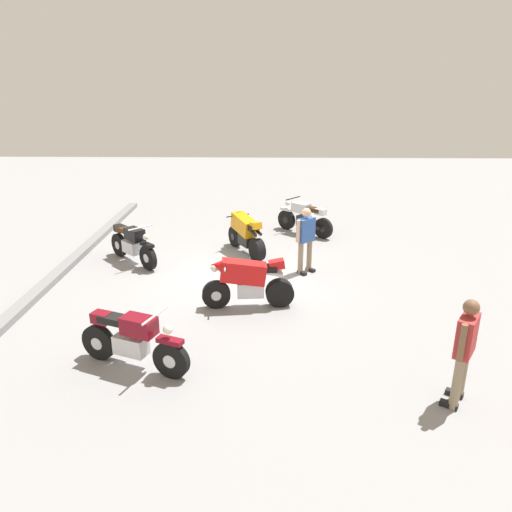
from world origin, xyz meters
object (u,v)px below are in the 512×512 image
(motorcycle_red_sportbike, at_px, (248,281))
(motorcycle_silver_cruiser, at_px, (305,218))
(person_in_red_shirt, at_px, (465,346))
(person_in_blue_shirt, at_px, (306,236))
(motorcycle_maroon_cruiser, at_px, (132,340))
(motorcycle_black_cruiser, at_px, (132,244))
(motorcycle_orange_sportbike, at_px, (245,232))

(motorcycle_red_sportbike, relative_size, motorcycle_silver_cruiser, 1.19)
(person_in_red_shirt, xyz_separation_m, person_in_blue_shirt, (5.23, 1.89, -0.02))
(motorcycle_maroon_cruiser, distance_m, motorcycle_black_cruiser, 5.17)
(motorcycle_maroon_cruiser, bearing_deg, motorcycle_red_sportbike, 74.06)
(motorcycle_silver_cruiser, distance_m, motorcycle_black_cruiser, 5.44)
(motorcycle_maroon_cruiser, bearing_deg, person_in_red_shirt, 11.91)
(motorcycle_silver_cruiser, bearing_deg, motorcycle_orange_sportbike, 87.48)
(motorcycle_orange_sportbike, distance_m, motorcycle_black_cruiser, 3.07)
(motorcycle_orange_sportbike, height_order, person_in_blue_shirt, person_in_blue_shirt)
(motorcycle_silver_cruiser, bearing_deg, motorcycle_maroon_cruiser, 107.66)
(motorcycle_silver_cruiser, xyz_separation_m, person_in_blue_shirt, (-3.30, 0.23, 0.43))
(motorcycle_red_sportbike, height_order, person_in_blue_shirt, person_in_blue_shirt)
(motorcycle_red_sportbike, distance_m, motorcycle_maroon_cruiser, 2.99)
(person_in_red_shirt, bearing_deg, motorcycle_red_sportbike, -11.33)
(motorcycle_red_sportbike, bearing_deg, motorcycle_orange_sportbike, -91.75)
(motorcycle_red_sportbike, relative_size, person_in_red_shirt, 1.16)
(person_in_blue_shirt, bearing_deg, person_in_red_shirt, -24.37)
(motorcycle_red_sportbike, height_order, person_in_red_shirt, person_in_red_shirt)
(motorcycle_orange_sportbike, distance_m, motorcycle_silver_cruiser, 2.57)
(motorcycle_red_sportbike, relative_size, motorcycle_orange_sportbike, 1.09)
(motorcycle_red_sportbike, distance_m, motorcycle_black_cruiser, 4.10)
(motorcycle_red_sportbike, distance_m, person_in_red_shirt, 4.59)
(motorcycle_maroon_cruiser, bearing_deg, motorcycle_silver_cruiser, 87.49)
(motorcycle_orange_sportbike, distance_m, motorcycle_maroon_cruiser, 6.06)
(motorcycle_orange_sportbike, bearing_deg, motorcycle_red_sportbike, 153.77)
(motorcycle_red_sportbike, bearing_deg, motorcycle_black_cruiser, -44.82)
(motorcycle_maroon_cruiser, xyz_separation_m, motorcycle_black_cruiser, (5.00, 1.34, 0.00))
(motorcycle_black_cruiser, xyz_separation_m, person_in_red_shirt, (-5.84, -6.39, 0.45))
(motorcycle_maroon_cruiser, distance_m, person_in_blue_shirt, 5.43)
(motorcycle_silver_cruiser, height_order, person_in_blue_shirt, person_in_blue_shirt)
(motorcycle_orange_sportbike, xyz_separation_m, person_in_red_shirt, (-6.68, -3.45, 0.38))
(motorcycle_maroon_cruiser, height_order, person_in_blue_shirt, person_in_blue_shirt)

